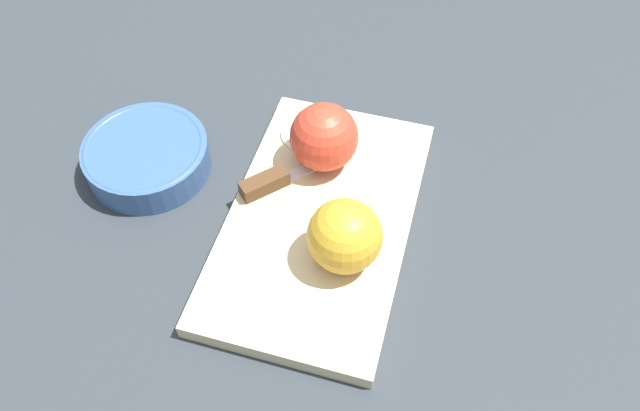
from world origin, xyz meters
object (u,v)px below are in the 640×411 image
at_px(apple_half_right, 324,137).
at_px(bowl, 147,155).
at_px(knife, 274,180).
at_px(apple_half_left, 344,236).

bearing_deg(apple_half_right, bowl, 43.96).
xyz_separation_m(knife, bowl, (-0.02, 0.17, -0.01)).
xyz_separation_m(apple_half_right, bowl, (-0.08, 0.21, -0.04)).
distance_m(apple_half_left, apple_half_right, 0.15).
height_order(apple_half_left, knife, apple_half_left).
bearing_deg(apple_half_right, apple_half_left, 143.91).
relative_size(apple_half_right, bowl, 0.54).
distance_m(apple_half_left, bowl, 0.29).
bearing_deg(apple_half_left, apple_half_right, -108.90).
bearing_deg(bowl, apple_half_left, -100.20).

